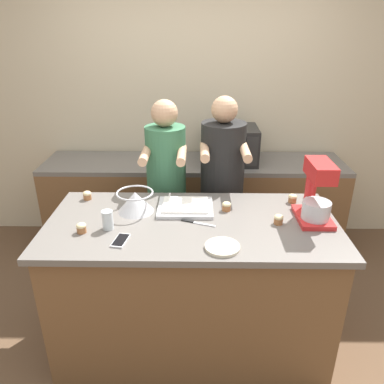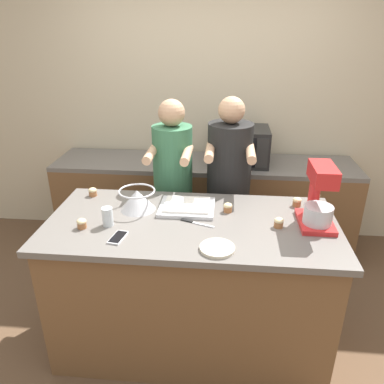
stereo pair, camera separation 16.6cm
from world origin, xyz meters
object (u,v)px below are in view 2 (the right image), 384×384
(drinking_glass, at_px, (108,217))
(knife, at_px, (195,223))
(baking_tray, at_px, (187,207))
(cupcake_1, at_px, (82,223))
(cupcake_2, at_px, (279,222))
(small_plate, at_px, (217,248))
(cupcake_5, at_px, (297,202))
(cupcake_3, at_px, (316,197))
(cupcake_4, at_px, (93,192))
(person_right, at_px, (228,195))
(stand_mixer, at_px, (319,199))
(person_left, at_px, (173,193))
(mixing_bowl, at_px, (137,199))
(cupcake_0, at_px, (228,207))
(cell_phone, at_px, (118,237))
(microwave_oven, at_px, (240,146))

(drinking_glass, distance_m, knife, 0.53)
(baking_tray, distance_m, cupcake_1, 0.67)
(baking_tray, bearing_deg, cupcake_2, -18.11)
(small_plate, relative_size, knife, 0.90)
(baking_tray, xyz_separation_m, cupcake_5, (0.73, 0.11, 0.01))
(cupcake_2, distance_m, cupcake_5, 0.34)
(cupcake_5, bearing_deg, small_plate, -131.23)
(small_plate, xyz_separation_m, cupcake_2, (0.36, 0.28, 0.02))
(knife, height_order, cupcake_3, cupcake_3)
(baking_tray, bearing_deg, cupcake_4, 168.17)
(cupcake_2, bearing_deg, baking_tray, 161.89)
(person_right, distance_m, baking_tray, 0.58)
(stand_mixer, xyz_separation_m, cupcake_5, (-0.07, 0.24, -0.14))
(baking_tray, height_order, cupcake_1, cupcake_1)
(person_left, relative_size, mixing_bowl, 6.59)
(stand_mixer, relative_size, cupcake_0, 6.22)
(mixing_bowl, height_order, cupcake_5, mixing_bowl)
(cupcake_1, relative_size, cupcake_4, 1.00)
(person_right, bearing_deg, small_plate, -93.28)
(cupcake_2, height_order, cupcake_5, same)
(small_plate, distance_m, cupcake_1, 0.83)
(knife, xyz_separation_m, cupcake_5, (0.66, 0.30, 0.03))
(small_plate, bearing_deg, knife, 117.41)
(baking_tray, xyz_separation_m, cupcake_1, (-0.60, -0.31, 0.01))
(baking_tray, xyz_separation_m, knife, (0.07, -0.19, -0.02))
(cell_phone, bearing_deg, drinking_glass, 125.00)
(person_left, height_order, baking_tray, person_left)
(person_right, bearing_deg, cupcake_5, -40.25)
(person_left, xyz_separation_m, cell_phone, (-0.19, -0.90, 0.12))
(cupcake_0, bearing_deg, cupcake_2, -29.81)
(baking_tray, distance_m, drinking_glass, 0.52)
(knife, distance_m, cupcake_4, 0.83)
(cupcake_5, bearing_deg, microwave_oven, 109.66)
(stand_mixer, bearing_deg, person_left, 146.77)
(cupcake_0, bearing_deg, small_plate, -96.63)
(stand_mixer, height_order, cell_phone, stand_mixer)
(person_left, height_order, cupcake_1, person_left)
(cell_phone, xyz_separation_m, small_plate, (0.57, -0.06, 0.00))
(cupcake_3, bearing_deg, cupcake_5, -146.52)
(cell_phone, relative_size, cupcake_5, 2.50)
(mixing_bowl, relative_size, microwave_oven, 0.48)
(person_left, xyz_separation_m, baking_tray, (0.16, -0.50, 0.13))
(drinking_glass, bearing_deg, stand_mixer, 6.01)
(cupcake_4, bearing_deg, cupcake_2, -14.73)
(microwave_oven, xyz_separation_m, drinking_glass, (-0.82, -1.37, -0.05))
(baking_tray, relative_size, microwave_oven, 0.71)
(microwave_oven, bearing_deg, cupcake_5, -70.34)
(drinking_glass, bearing_deg, knife, 7.93)
(cell_phone, distance_m, cupcake_4, 0.64)
(mixing_bowl, relative_size, knife, 1.12)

